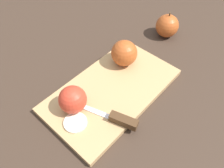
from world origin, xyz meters
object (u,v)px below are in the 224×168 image
Objects in this scene: apple_half_right at (73,99)px; apple_whole at (167,26)px; apple_half_left at (124,53)px; knife at (121,120)px.

apple_whole reaches higher than apple_half_right.
apple_half_left reaches higher than knife.
apple_half_right reaches higher than knife.
apple_half_left is 0.23m from apple_half_right.
apple_whole is (-0.24, -0.01, -0.02)m from apple_half_left.
apple_half_right is at bearing 5.03° from knife.
apple_half_right is 0.79× the size of apple_whole.
apple_half_right is 0.46m from apple_whole.
apple_half_left is 0.24m from apple_whole.
apple_half_left is 0.23m from knife.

